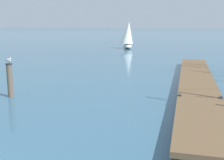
% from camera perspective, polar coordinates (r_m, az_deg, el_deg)
% --- Properties ---
extents(floating_dock, '(2.49, 18.45, 0.53)m').
position_cam_1_polar(floating_dock, '(15.70, 16.64, -0.34)').
color(floating_dock, brown).
rests_on(floating_dock, ground).
extents(mooring_piling, '(0.30, 0.30, 1.60)m').
position_cam_1_polar(mooring_piling, '(14.05, -19.77, 0.10)').
color(mooring_piling, brown).
rests_on(mooring_piling, ground).
extents(perched_seagull, '(0.38, 0.19, 0.27)m').
position_cam_1_polar(perched_seagull, '(13.92, -20.04, 3.77)').
color(perched_seagull, gold).
rests_on(perched_seagull, mooring_piling).
extents(distant_sailboat, '(2.38, 3.49, 3.98)m').
position_cam_1_polar(distant_sailboat, '(39.04, 3.21, 8.84)').
color(distant_sailboat, silver).
rests_on(distant_sailboat, ground).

